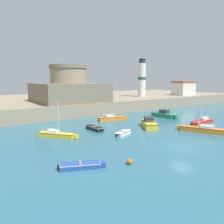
{
  "coord_description": "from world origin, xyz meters",
  "views": [
    {
      "loc": [
        -21.04,
        -15.75,
        7.95
      ],
      "look_at": [
        1.54,
        16.77,
        2.0
      ],
      "focal_mm": 35.0,
      "sensor_mm": 36.0,
      "label": 1
    }
  ],
  "objects_px": {
    "dinghy_blue_7": "(81,165)",
    "lighthouse": "(142,77)",
    "dinghy_black_5": "(94,128)",
    "sailboat_orange_9": "(112,118)",
    "motorboat_yellow_6": "(149,123)",
    "sailboat_orange_1": "(202,129)",
    "sailboat_yellow_4": "(57,134)",
    "dinghy_white_3": "(123,133)",
    "sailboat_red_8": "(202,121)",
    "harbor_shed_near_wharf": "(183,88)",
    "motorboat_green_0": "(164,114)",
    "mooring_buoy": "(130,161)",
    "fortress": "(69,89)"
  },
  "relations": [
    {
      "from": "dinghy_blue_7",
      "to": "lighthouse",
      "type": "xyz_separation_m",
      "value": [
        36.64,
        32.21,
        8.24
      ]
    },
    {
      "from": "dinghy_black_5",
      "to": "sailboat_orange_9",
      "type": "height_order",
      "value": "sailboat_orange_9"
    },
    {
      "from": "motorboat_yellow_6",
      "to": "dinghy_blue_7",
      "type": "relative_size",
      "value": 1.44
    },
    {
      "from": "sailboat_orange_9",
      "to": "lighthouse",
      "type": "bearing_deg",
      "value": 34.96
    },
    {
      "from": "sailboat_orange_1",
      "to": "sailboat_yellow_4",
      "type": "distance_m",
      "value": 21.46
    },
    {
      "from": "dinghy_white_3",
      "to": "sailboat_orange_9",
      "type": "height_order",
      "value": "sailboat_orange_9"
    },
    {
      "from": "sailboat_yellow_4",
      "to": "sailboat_red_8",
      "type": "relative_size",
      "value": 0.77
    },
    {
      "from": "dinghy_blue_7",
      "to": "lighthouse",
      "type": "distance_m",
      "value": 49.47
    },
    {
      "from": "dinghy_black_5",
      "to": "motorboat_yellow_6",
      "type": "distance_m",
      "value": 9.19
    },
    {
      "from": "dinghy_black_5",
      "to": "harbor_shed_near_wharf",
      "type": "height_order",
      "value": "harbor_shed_near_wharf"
    },
    {
      "from": "motorboat_green_0",
      "to": "harbor_shed_near_wharf",
      "type": "xyz_separation_m",
      "value": [
        25.99,
        15.11,
        4.47
      ]
    },
    {
      "from": "dinghy_white_3",
      "to": "mooring_buoy",
      "type": "xyz_separation_m",
      "value": [
        -6.28,
        -9.2,
        0.03
      ]
    },
    {
      "from": "sailboat_orange_9",
      "to": "mooring_buoy",
      "type": "distance_m",
      "value": 22.45
    },
    {
      "from": "sailboat_yellow_4",
      "to": "harbor_shed_near_wharf",
      "type": "bearing_deg",
      "value": 19.32
    },
    {
      "from": "lighthouse",
      "to": "dinghy_blue_7",
      "type": "bearing_deg",
      "value": -138.69
    },
    {
      "from": "dinghy_blue_7",
      "to": "fortress",
      "type": "height_order",
      "value": "fortress"
    },
    {
      "from": "mooring_buoy",
      "to": "harbor_shed_near_wharf",
      "type": "height_order",
      "value": "harbor_shed_near_wharf"
    },
    {
      "from": "sailboat_orange_1",
      "to": "dinghy_black_5",
      "type": "height_order",
      "value": "sailboat_orange_1"
    },
    {
      "from": "sailboat_red_8",
      "to": "sailboat_orange_1",
      "type": "bearing_deg",
      "value": -147.64
    },
    {
      "from": "sailboat_orange_1",
      "to": "mooring_buoy",
      "type": "distance_m",
      "value": 17.4
    },
    {
      "from": "sailboat_orange_9",
      "to": "lighthouse",
      "type": "xyz_separation_m",
      "value": [
        21.0,
        14.68,
        8.09
      ]
    },
    {
      "from": "sailboat_yellow_4",
      "to": "motorboat_yellow_6",
      "type": "distance_m",
      "value": 15.22
    },
    {
      "from": "sailboat_orange_1",
      "to": "dinghy_blue_7",
      "type": "relative_size",
      "value": 1.6
    },
    {
      "from": "motorboat_green_0",
      "to": "sailboat_orange_9",
      "type": "distance_m",
      "value": 11.51
    },
    {
      "from": "sailboat_yellow_4",
      "to": "motorboat_yellow_6",
      "type": "xyz_separation_m",
      "value": [
        15.0,
        -2.58,
        0.24
      ]
    },
    {
      "from": "dinghy_black_5",
      "to": "dinghy_blue_7",
      "type": "height_order",
      "value": "dinghy_black_5"
    },
    {
      "from": "dinghy_white_3",
      "to": "sailboat_yellow_4",
      "type": "distance_m",
      "value": 9.32
    },
    {
      "from": "motorboat_green_0",
      "to": "dinghy_white_3",
      "type": "relative_size",
      "value": 1.67
    },
    {
      "from": "sailboat_red_8",
      "to": "harbor_shed_near_wharf",
      "type": "bearing_deg",
      "value": 43.08
    },
    {
      "from": "dinghy_white_3",
      "to": "dinghy_black_5",
      "type": "height_order",
      "value": "dinghy_black_5"
    },
    {
      "from": "sailboat_orange_9",
      "to": "fortress",
      "type": "bearing_deg",
      "value": 102.37
    },
    {
      "from": "motorboat_yellow_6",
      "to": "harbor_shed_near_wharf",
      "type": "height_order",
      "value": "harbor_shed_near_wharf"
    },
    {
      "from": "dinghy_black_5",
      "to": "fortress",
      "type": "distance_m",
      "value": 20.05
    },
    {
      "from": "sailboat_red_8",
      "to": "motorboat_green_0",
      "type": "bearing_deg",
      "value": 95.89
    },
    {
      "from": "dinghy_black_5",
      "to": "lighthouse",
      "type": "bearing_deg",
      "value": 35.29
    },
    {
      "from": "dinghy_blue_7",
      "to": "mooring_buoy",
      "type": "bearing_deg",
      "value": -23.03
    },
    {
      "from": "mooring_buoy",
      "to": "fortress",
      "type": "xyz_separation_m",
      "value": [
        8.48,
        32.96,
        5.42
      ]
    },
    {
      "from": "sailboat_red_8",
      "to": "sailboat_orange_9",
      "type": "relative_size",
      "value": 1.1
    },
    {
      "from": "dinghy_black_5",
      "to": "dinghy_blue_7",
      "type": "xyz_separation_m",
      "value": [
        -8.54,
        -12.32,
        -0.04
      ]
    },
    {
      "from": "motorboat_yellow_6",
      "to": "dinghy_blue_7",
      "type": "height_order",
      "value": "motorboat_yellow_6"
    },
    {
      "from": "dinghy_blue_7",
      "to": "sailboat_orange_9",
      "type": "relative_size",
      "value": 0.68
    },
    {
      "from": "dinghy_blue_7",
      "to": "motorboat_green_0",
      "type": "bearing_deg",
      "value": 28.01
    },
    {
      "from": "motorboat_green_0",
      "to": "dinghy_black_5",
      "type": "height_order",
      "value": "motorboat_green_0"
    },
    {
      "from": "sailboat_yellow_4",
      "to": "sailboat_orange_9",
      "type": "distance_m",
      "value": 14.79
    },
    {
      "from": "dinghy_white_3",
      "to": "harbor_shed_near_wharf",
      "type": "height_order",
      "value": "harbor_shed_near_wharf"
    },
    {
      "from": "harbor_shed_near_wharf",
      "to": "dinghy_blue_7",
      "type": "bearing_deg",
      "value": -150.91
    },
    {
      "from": "dinghy_white_3",
      "to": "mooring_buoy",
      "type": "bearing_deg",
      "value": -124.33
    },
    {
      "from": "sailboat_orange_1",
      "to": "sailboat_red_8",
      "type": "xyz_separation_m",
      "value": [
        6.32,
        4.0,
        -0.06
      ]
    },
    {
      "from": "sailboat_yellow_4",
      "to": "dinghy_blue_7",
      "type": "height_order",
      "value": "sailboat_yellow_4"
    },
    {
      "from": "lighthouse",
      "to": "mooring_buoy",
      "type": "bearing_deg",
      "value": -133.71
    }
  ]
}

